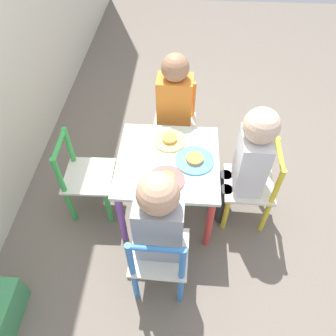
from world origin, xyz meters
TOP-DOWN VIEW (x-y plane):
  - ground_plane at (0.00, 0.00)m, footprint 6.00×6.00m
  - kids_table at (0.00, 0.00)m, footprint 0.52×0.52m
  - chair_blue at (-0.46, 0.01)m, footprint 0.27×0.27m
  - chair_yellow at (-0.01, -0.46)m, footprint 0.27×0.27m
  - chair_orange at (0.46, -0.01)m, footprint 0.27×0.27m
  - chair_green at (-0.01, 0.46)m, footprint 0.27×0.27m
  - child_left at (-0.40, 0.01)m, footprint 0.22×0.20m
  - child_front at (-0.01, -0.40)m, footprint 0.20×0.22m
  - child_right at (0.39, -0.01)m, footprint 0.21×0.20m
  - plate_left at (-0.13, 0.00)m, footprint 0.18×0.18m
  - plate_front at (-0.00, -0.13)m, footprint 0.20×0.20m
  - plate_right at (0.13, 0.00)m, footprint 0.17×0.17m

SIDE VIEW (x-z plane):
  - ground_plane at x=0.00m, z-range 0.00..0.00m
  - chair_blue at x=-0.46m, z-range 0.00..0.51m
  - chair_yellow at x=-0.01m, z-range 0.00..0.51m
  - chair_orange at x=0.46m, z-range 0.00..0.51m
  - chair_green at x=-0.01m, z-range 0.00..0.51m
  - kids_table at x=0.00m, z-range 0.14..0.56m
  - plate_left at x=-0.13m, z-range 0.42..0.44m
  - plate_right at x=0.13m, z-range 0.42..0.44m
  - plate_front at x=0.00m, z-range 0.42..0.44m
  - child_right at x=0.39m, z-range 0.07..0.83m
  - child_left at x=-0.40m, z-range 0.08..0.85m
  - child_front at x=-0.01m, z-range 0.08..0.85m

